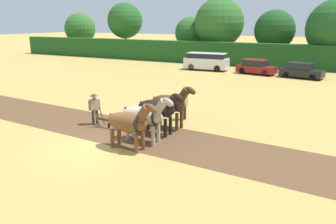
% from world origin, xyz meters
% --- Properties ---
extents(ground_plane, '(240.00, 240.00, 0.00)m').
position_xyz_m(ground_plane, '(0.00, 0.00, 0.00)').
color(ground_plane, tan).
extents(plowed_furrow_strip, '(35.72, 6.00, 0.01)m').
position_xyz_m(plowed_furrow_strip, '(-3.89, 2.46, 0.00)').
color(plowed_furrow_strip, brown).
rests_on(plowed_furrow_strip, ground).
extents(hedgerow, '(78.57, 1.40, 2.92)m').
position_xyz_m(hedgerow, '(0.00, 30.66, 1.46)').
color(hedgerow, '#1E511E').
rests_on(hedgerow, ground).
extents(tree_far_left, '(5.40, 5.40, 6.96)m').
position_xyz_m(tree_far_left, '(-32.23, 35.20, 4.25)').
color(tree_far_left, '#423323').
rests_on(tree_far_left, ground).
extents(tree_left, '(5.52, 5.52, 8.39)m').
position_xyz_m(tree_left, '(-21.42, 33.54, 5.62)').
color(tree_left, '#423323').
rests_on(tree_left, ground).
extents(tree_center_left, '(4.70, 4.70, 6.23)m').
position_xyz_m(tree_center_left, '(-10.70, 35.09, 3.86)').
color(tree_center_left, brown).
rests_on(tree_center_left, ground).
extents(tree_center, '(6.87, 6.87, 8.75)m').
position_xyz_m(tree_center, '(-6.08, 34.32, 5.30)').
color(tree_center, '#423323').
rests_on(tree_center, ground).
extents(tree_center_right, '(5.28, 5.28, 7.04)m').
position_xyz_m(tree_center_right, '(1.47, 34.67, 4.39)').
color(tree_center_right, brown).
rests_on(tree_center_right, ground).
extents(tree_right, '(6.87, 6.87, 8.17)m').
position_xyz_m(tree_right, '(8.67, 33.39, 4.73)').
color(tree_right, brown).
rests_on(tree_right, ground).
extents(draft_horse_lead_left, '(2.79, 1.04, 2.33)m').
position_xyz_m(draft_horse_lead_left, '(1.45, 0.33, 1.27)').
color(draft_horse_lead_left, brown).
rests_on(draft_horse_lead_left, ground).
extents(draft_horse_lead_right, '(2.97, 0.99, 2.36)m').
position_xyz_m(draft_horse_lead_right, '(1.52, 1.54, 1.28)').
color(draft_horse_lead_right, '#B2A38E').
rests_on(draft_horse_lead_right, ground).
extents(draft_horse_trail_left, '(2.76, 1.03, 2.31)m').
position_xyz_m(draft_horse_trail_left, '(1.58, 2.74, 1.32)').
color(draft_horse_trail_left, black).
rests_on(draft_horse_trail_left, ground).
extents(draft_horse_trail_right, '(2.79, 1.06, 2.44)m').
position_xyz_m(draft_horse_trail_right, '(1.66, 3.94, 1.34)').
color(draft_horse_trail_right, '#513319').
rests_on(draft_horse_trail_right, ground).
extents(plow, '(1.67, 0.48, 1.13)m').
position_xyz_m(plow, '(-1.08, 2.29, 0.32)').
color(plow, '#4C331E').
rests_on(plow, ground).
extents(farmer_at_plow, '(0.43, 0.58, 1.73)m').
position_xyz_m(farmer_at_plow, '(-2.29, 2.50, 1.02)').
color(farmer_at_plow, '#38332D').
rests_on(farmer_at_plow, ground).
extents(farmer_beside_team, '(0.40, 0.62, 1.61)m').
position_xyz_m(farmer_beside_team, '(1.72, 5.60, 0.93)').
color(farmer_beside_team, '#38332D').
rests_on(farmer_beside_team, ground).
extents(parked_van, '(5.17, 2.25, 2.00)m').
position_xyz_m(parked_van, '(-4.31, 25.07, 1.04)').
color(parked_van, silver).
rests_on(parked_van, ground).
extents(parked_car_left, '(4.41, 2.53, 1.58)m').
position_xyz_m(parked_car_left, '(1.53, 24.77, 0.76)').
color(parked_car_left, maroon).
rests_on(parked_car_left, ground).
extents(parked_car_center_left, '(4.38, 2.50, 1.54)m').
position_xyz_m(parked_car_center_left, '(6.17, 24.29, 0.74)').
color(parked_car_center_left, black).
rests_on(parked_car_center_left, ground).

